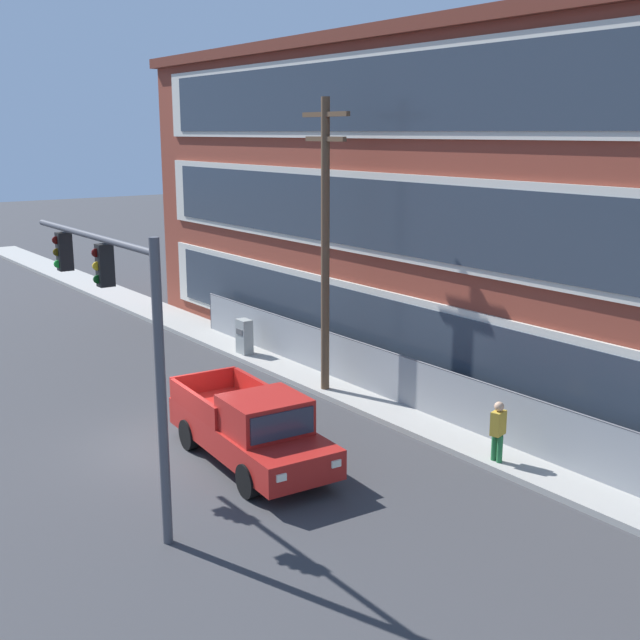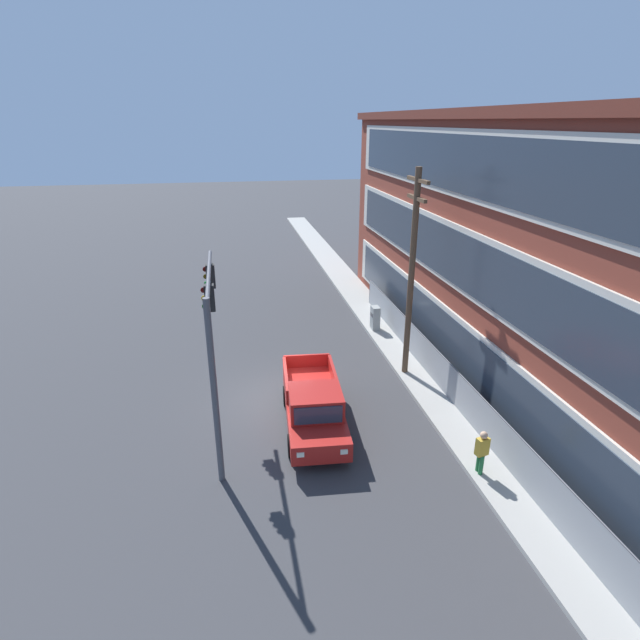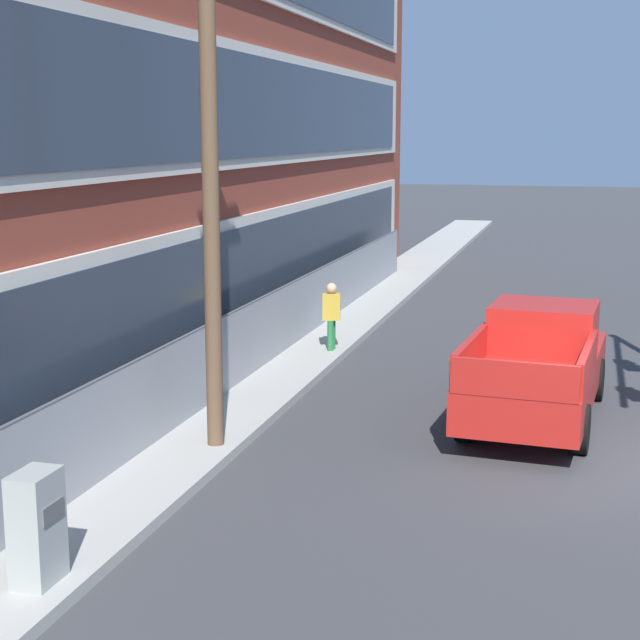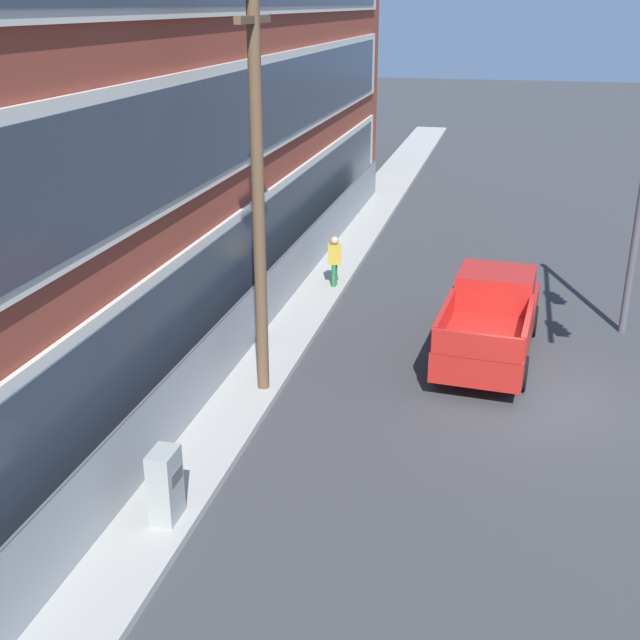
{
  "view_description": "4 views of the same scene",
  "coord_description": "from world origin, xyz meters",
  "px_view_note": "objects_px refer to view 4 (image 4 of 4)",
  "views": [
    {
      "loc": [
        18.23,
        -8.57,
        8.03
      ],
      "look_at": [
        0.84,
        4.26,
        2.95
      ],
      "focal_mm": 45.0,
      "sensor_mm": 36.0,
      "label": 1
    },
    {
      "loc": [
        17.92,
        -1.67,
        10.68
      ],
      "look_at": [
        -0.27,
        1.8,
        3.25
      ],
      "focal_mm": 28.0,
      "sensor_mm": 36.0,
      "label": 2
    },
    {
      "loc": [
        -14.9,
        0.32,
        5.01
      ],
      "look_at": [
        1.61,
        4.85,
        1.72
      ],
      "focal_mm": 55.0,
      "sensor_mm": 36.0,
      "label": 3
    },
    {
      "loc": [
        -16.33,
        0.87,
        8.12
      ],
      "look_at": [
        -2.26,
        4.25,
        2.38
      ],
      "focal_mm": 45.0,
      "sensor_mm": 36.0,
      "label": 4
    }
  ],
  "objects_px": {
    "electrical_cabinet": "(166,489)",
    "utility_pole_near_corner": "(258,173)",
    "pedestrian_near_cabinet": "(334,260)",
    "pickup_truck_red": "(491,318)"
  },
  "relations": [
    {
      "from": "pickup_truck_red",
      "to": "utility_pole_near_corner",
      "type": "xyz_separation_m",
      "value": [
        -3.41,
        4.78,
        4.0
      ]
    },
    {
      "from": "utility_pole_near_corner",
      "to": "pedestrian_near_cabinet",
      "type": "xyz_separation_m",
      "value": [
        7.07,
        -0.04,
        -3.96
      ]
    },
    {
      "from": "utility_pole_near_corner",
      "to": "pickup_truck_red",
      "type": "bearing_deg",
      "value": -54.5
    },
    {
      "from": "electrical_cabinet",
      "to": "pedestrian_near_cabinet",
      "type": "xyz_separation_m",
      "value": [
        12.11,
        -0.14,
        0.26
      ]
    },
    {
      "from": "utility_pole_near_corner",
      "to": "pedestrian_near_cabinet",
      "type": "relative_size",
      "value": 5.34
    },
    {
      "from": "utility_pole_near_corner",
      "to": "electrical_cabinet",
      "type": "relative_size",
      "value": 6.34
    },
    {
      "from": "electrical_cabinet",
      "to": "pickup_truck_red",
      "type": "bearing_deg",
      "value": -30.01
    },
    {
      "from": "electrical_cabinet",
      "to": "pedestrian_near_cabinet",
      "type": "relative_size",
      "value": 0.84
    },
    {
      "from": "pickup_truck_red",
      "to": "pedestrian_near_cabinet",
      "type": "distance_m",
      "value": 5.99
    },
    {
      "from": "electrical_cabinet",
      "to": "utility_pole_near_corner",
      "type": "bearing_deg",
      "value": -1.14
    }
  ]
}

